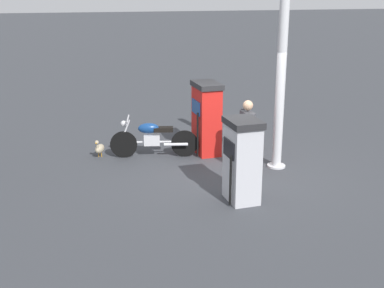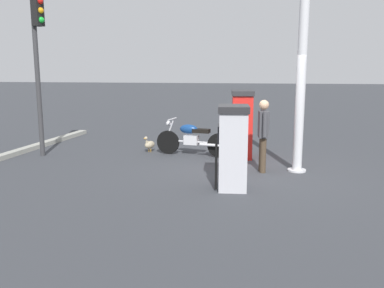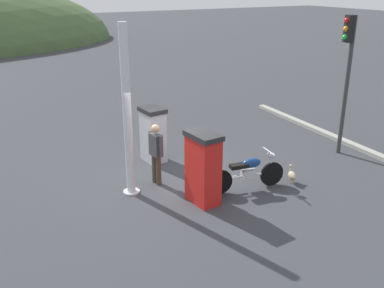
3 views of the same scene
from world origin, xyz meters
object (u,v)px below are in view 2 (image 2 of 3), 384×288
(fuel_pump_near, at_px, (242,124))
(fuel_pump_far, at_px, (233,147))
(attendant_person, at_px, (263,131))
(wandering_duck, at_px, (150,144))
(canopy_support_pole, at_px, (301,82))
(roadside_traffic_light, at_px, (38,49))
(motorcycle_near_pump, at_px, (192,137))

(fuel_pump_near, height_order, fuel_pump_far, fuel_pump_near)
(attendant_person, height_order, wandering_duck, attendant_person)
(canopy_support_pole, bearing_deg, fuel_pump_far, 50.62)
(wandering_duck, distance_m, roadside_traffic_light, 3.67)
(motorcycle_near_pump, bearing_deg, canopy_support_pole, 154.87)
(fuel_pump_near, bearing_deg, motorcycle_near_pump, 1.25)
(attendant_person, relative_size, roadside_traffic_light, 0.39)
(fuel_pump_near, relative_size, roadside_traffic_light, 0.43)
(fuel_pump_near, bearing_deg, canopy_support_pole, 136.35)
(motorcycle_near_pump, height_order, wandering_duck, motorcycle_near_pump)
(fuel_pump_near, distance_m, roadside_traffic_light, 5.39)
(fuel_pump_near, relative_size, fuel_pump_far, 1.09)
(fuel_pump_near, bearing_deg, roadside_traffic_light, 8.50)
(fuel_pump_far, height_order, canopy_support_pole, canopy_support_pole)
(fuel_pump_far, relative_size, wandering_duck, 3.49)
(fuel_pump_far, xyz_separation_m, canopy_support_pole, (-1.29, -1.58, 1.14))
(canopy_support_pole, bearing_deg, roadside_traffic_light, -4.39)
(wandering_duck, height_order, roadside_traffic_light, roadside_traffic_light)
(wandering_duck, xyz_separation_m, roadside_traffic_light, (2.53, 0.96, 2.48))
(wandering_duck, bearing_deg, motorcycle_near_pump, 168.86)
(fuel_pump_far, height_order, motorcycle_near_pump, fuel_pump_far)
(canopy_support_pole, bearing_deg, fuel_pump_near, -43.65)
(fuel_pump_far, distance_m, wandering_duck, 3.95)
(motorcycle_near_pump, height_order, attendant_person, attendant_person)
(fuel_pump_near, xyz_separation_m, canopy_support_pole, (-1.29, 1.23, 1.07))
(roadside_traffic_light, distance_m, canopy_support_pole, 6.37)
(fuel_pump_far, height_order, attendant_person, attendant_person)
(fuel_pump_near, distance_m, motorcycle_near_pump, 1.33)
(fuel_pump_far, xyz_separation_m, motorcycle_near_pump, (1.28, -2.78, -0.32))
(fuel_pump_far, relative_size, canopy_support_pole, 0.39)
(fuel_pump_far, distance_m, attendant_person, 1.51)
(motorcycle_near_pump, relative_size, roadside_traffic_light, 0.51)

